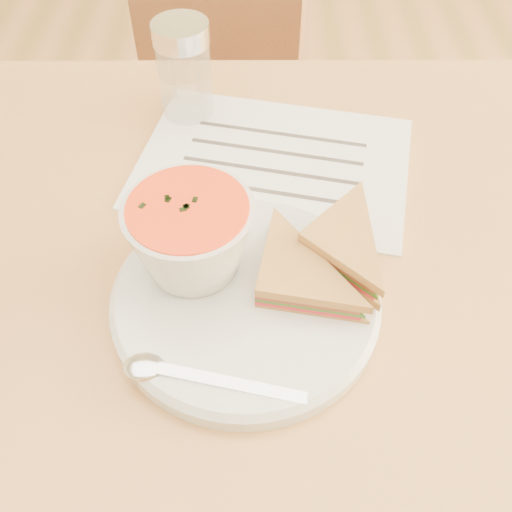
{
  "coord_description": "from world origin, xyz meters",
  "views": [
    {
      "loc": [
        0.03,
        -0.4,
        1.2
      ],
      "look_at": [
        0.03,
        -0.06,
        0.8
      ],
      "focal_mm": 40.0,
      "sensor_mm": 36.0,
      "label": 1
    }
  ],
  "objects_px": {
    "chair_far": "(191,162)",
    "condiment_shaker": "(185,71)",
    "plate": "(246,300)",
    "soup_bowl": "(191,240)",
    "dining_table": "(236,399)"
  },
  "relations": [
    {
      "from": "plate",
      "to": "condiment_shaker",
      "type": "xyz_separation_m",
      "value": [
        -0.08,
        0.31,
        0.05
      ]
    },
    {
      "from": "dining_table",
      "to": "soup_bowl",
      "type": "distance_m",
      "value": 0.44
    },
    {
      "from": "plate",
      "to": "condiment_shaker",
      "type": "distance_m",
      "value": 0.32
    },
    {
      "from": "condiment_shaker",
      "to": "dining_table",
      "type": "bearing_deg",
      "value": -76.07
    },
    {
      "from": "plate",
      "to": "chair_far",
      "type": "bearing_deg",
      "value": 101.56
    },
    {
      "from": "chair_far",
      "to": "condiment_shaker",
      "type": "height_order",
      "value": "condiment_shaker"
    },
    {
      "from": "dining_table",
      "to": "condiment_shaker",
      "type": "height_order",
      "value": "condiment_shaker"
    },
    {
      "from": "chair_far",
      "to": "soup_bowl",
      "type": "xyz_separation_m",
      "value": [
        0.07,
        -0.57,
        0.4
      ]
    },
    {
      "from": "chair_far",
      "to": "condiment_shaker",
      "type": "distance_m",
      "value": 0.51
    },
    {
      "from": "plate",
      "to": "soup_bowl",
      "type": "height_order",
      "value": "soup_bowl"
    },
    {
      "from": "plate",
      "to": "condiment_shaker",
      "type": "relative_size",
      "value": 2.08
    },
    {
      "from": "dining_table",
      "to": "chair_far",
      "type": "distance_m",
      "value": 0.54
    },
    {
      "from": "soup_bowl",
      "to": "condiment_shaker",
      "type": "distance_m",
      "value": 0.27
    },
    {
      "from": "dining_table",
      "to": "chair_far",
      "type": "height_order",
      "value": "chair_far"
    },
    {
      "from": "chair_far",
      "to": "condiment_shaker",
      "type": "xyz_separation_m",
      "value": [
        0.05,
        -0.3,
        0.4
      ]
    }
  ]
}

